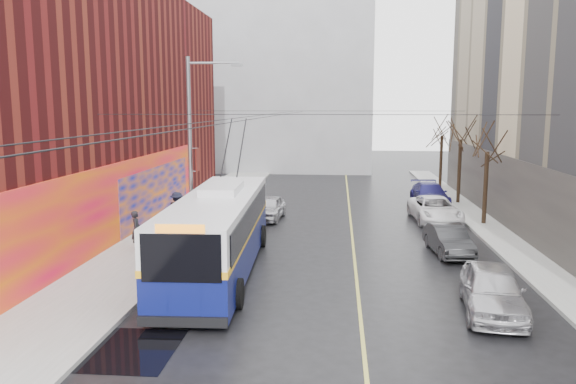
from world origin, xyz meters
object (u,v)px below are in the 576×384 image
tree_mid (461,128)px  following_car (268,208)px  pedestrian_c (177,209)px  parked_car_b (449,240)px  tree_near (488,138)px  pedestrian_b (174,216)px  tree_far (442,126)px  streetlight_pole (193,146)px  parked_car_a (492,290)px  parked_car_c (435,209)px  pedestrian_a (136,230)px  trolleybus (218,231)px  parked_car_d (430,194)px

tree_mid → following_car: size_ratio=1.62×
following_car → pedestrian_c: 5.62m
parked_car_b → tree_near: bearing=58.2°
tree_mid → pedestrian_b: (-16.94, -10.50, -4.33)m
tree_mid → pedestrian_b: bearing=-148.2°
tree_far → following_car: bearing=-133.2°
streetlight_pole → pedestrian_b: streetlight_pole is taller
tree_near → parked_car_a: bearing=-102.9°
parked_car_a → parked_car_c: (0.59, 14.75, -0.05)m
tree_far → following_car: (-12.42, -13.25, -4.44)m
streetlight_pole → parked_car_b: bearing=-2.5°
tree_mid → tree_far: bearing=90.0°
tree_mid → pedestrian_c: (-17.09, -9.35, -4.15)m
tree_mid → pedestrian_a: size_ratio=3.73×
trolleybus → pedestrian_c: 8.79m
following_car → pedestrian_b: 6.21m
pedestrian_a → tree_far: bearing=-53.8°
following_car → pedestrian_c: size_ratio=2.16×
parked_car_b → following_car: (-9.22, 7.27, 0.03)m
tree_far → following_car: tree_far is taller
parked_car_a → pedestrian_c: pedestrian_c is taller
tree_near → tree_mid: size_ratio=0.96×
pedestrian_a → parked_car_a: bearing=-128.9°
streetlight_pole → parked_car_a: 14.90m
tree_far → trolleybus: bearing=-118.5°
trolleybus → parked_car_a: trolleybus is taller
streetlight_pole → parked_car_d: bearing=43.7°
streetlight_pole → pedestrian_c: (-1.95, 3.65, -3.74)m
streetlight_pole → parked_car_d: 18.63m
tree_mid → pedestrian_c: bearing=-151.3°
parked_car_b → parked_car_d: (1.20, 13.07, 0.08)m
tree_far → pedestrian_b: size_ratio=4.24×
tree_far → parked_car_c: 14.14m
pedestrian_a → tree_mid: bearing=-65.1°
pedestrian_c → streetlight_pole: bearing=144.3°
parked_car_a → parked_car_b: (0.00, 7.42, -0.13)m
parked_car_d → pedestrian_c: (-15.09, -8.91, 0.36)m
tree_far → trolleybus: tree_far is taller
tree_far → pedestrian_a: 27.98m
streetlight_pole → parked_car_a: (11.94, -7.93, -4.05)m
tree_far → parked_car_d: size_ratio=1.27×
following_car → streetlight_pole: bearing=-107.1°
trolleybus → pedestrian_b: bearing=117.8°
following_car → pedestrian_c: pedestrian_c is taller
streetlight_pole → tree_near: streetlight_pole is taller
parked_car_c → parked_car_a: bearing=-96.0°
tree_mid → parked_car_d: (-2.00, -0.44, -4.50)m
pedestrian_b → pedestrian_a: bearing=179.0°
parked_car_a → parked_car_c: 14.76m
trolleybus → parked_car_b: bearing=18.0°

